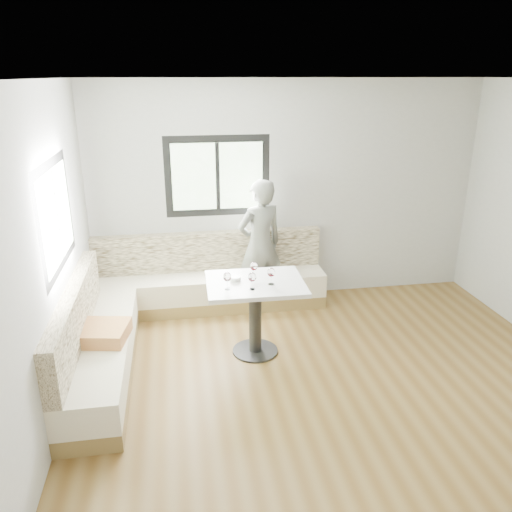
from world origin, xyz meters
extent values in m
cube|color=brown|center=(0.00, 0.00, 0.00)|extent=(5.00, 5.00, 0.01)
cube|color=white|center=(0.00, 0.00, 2.80)|extent=(5.00, 5.00, 0.01)
cube|color=#B7B7B2|center=(0.00, 2.50, 1.40)|extent=(5.00, 0.01, 2.80)
cube|color=#B7B7B2|center=(-2.50, 0.00, 1.40)|extent=(0.01, 5.00, 2.80)
cube|color=black|center=(-0.90, 2.49, 1.65)|extent=(1.30, 0.02, 1.00)
cube|color=black|center=(-2.49, 0.90, 1.65)|extent=(0.02, 1.30, 1.00)
cube|color=olive|center=(-1.05, 2.23, 0.08)|extent=(2.90, 0.55, 0.16)
cube|color=beige|center=(-1.05, 2.23, 0.30)|extent=(2.90, 0.55, 0.29)
cube|color=#F6E7C2|center=(-1.05, 2.43, 0.70)|extent=(2.90, 0.14, 0.50)
cube|color=olive|center=(-2.23, 0.82, 0.08)|extent=(0.55, 2.25, 0.16)
cube|color=beige|center=(-2.23, 0.82, 0.30)|extent=(0.55, 2.25, 0.29)
cube|color=#F6E7C2|center=(-2.43, 0.82, 0.70)|extent=(0.14, 2.25, 0.50)
cube|color=gold|center=(-2.18, 0.77, 0.52)|extent=(0.52, 0.52, 0.13)
cylinder|color=black|center=(-0.67, 1.05, 0.01)|extent=(0.49, 0.49, 0.02)
cylinder|color=black|center=(-0.67, 1.05, 0.39)|extent=(0.13, 0.13, 0.78)
cube|color=white|center=(-0.67, 1.05, 0.80)|extent=(1.02, 0.80, 0.04)
imported|color=slate|center=(-0.42, 2.18, 0.83)|extent=(0.70, 0.58, 1.66)
cylinder|color=white|center=(-0.86, 1.11, 0.85)|extent=(0.11, 0.11, 0.05)
sphere|color=black|center=(-0.85, 1.13, 0.86)|extent=(0.02, 0.02, 0.02)
sphere|color=black|center=(-0.88, 1.12, 0.86)|extent=(0.02, 0.02, 0.02)
sphere|color=black|center=(-0.86, 1.10, 0.86)|extent=(0.02, 0.02, 0.02)
cylinder|color=white|center=(-0.97, 0.91, 0.83)|extent=(0.06, 0.06, 0.01)
cylinder|color=white|center=(-0.97, 0.91, 0.87)|extent=(0.01, 0.01, 0.08)
ellipsoid|color=white|center=(-0.97, 0.91, 0.95)|extent=(0.08, 0.08, 0.10)
cylinder|color=#3E050B|center=(-0.97, 0.91, 0.93)|extent=(0.05, 0.05, 0.02)
cylinder|color=white|center=(-0.73, 0.86, 0.83)|extent=(0.06, 0.06, 0.01)
cylinder|color=white|center=(-0.73, 0.86, 0.87)|extent=(0.01, 0.01, 0.08)
ellipsoid|color=white|center=(-0.73, 0.86, 0.95)|extent=(0.08, 0.08, 0.10)
cylinder|color=#3E050B|center=(-0.73, 0.86, 0.93)|extent=(0.05, 0.05, 0.02)
cylinder|color=white|center=(-0.52, 0.95, 0.83)|extent=(0.06, 0.06, 0.01)
cylinder|color=white|center=(-0.52, 0.95, 0.87)|extent=(0.01, 0.01, 0.08)
ellipsoid|color=white|center=(-0.52, 0.95, 0.95)|extent=(0.08, 0.08, 0.10)
cylinder|color=#3E050B|center=(-0.52, 0.95, 0.93)|extent=(0.05, 0.05, 0.02)
cylinder|color=white|center=(-0.66, 1.15, 0.83)|extent=(0.06, 0.06, 0.01)
cylinder|color=white|center=(-0.66, 1.15, 0.87)|extent=(0.01, 0.01, 0.08)
ellipsoid|color=white|center=(-0.66, 1.15, 0.95)|extent=(0.08, 0.08, 0.10)
cylinder|color=#3E050B|center=(-0.66, 1.15, 0.93)|extent=(0.05, 0.05, 0.02)
camera|label=1|loc=(-1.43, -3.62, 2.83)|focal=35.00mm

